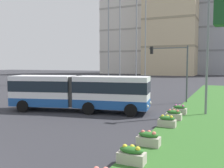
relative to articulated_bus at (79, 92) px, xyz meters
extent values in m
cube|color=white|center=(2.77, 0.61, 0.07)|extent=(6.34, 3.49, 2.55)
cube|color=#1E519E|center=(2.77, 0.61, -0.85)|extent=(6.36, 3.51, 0.70)
cube|color=#19232D|center=(2.77, 0.61, 0.50)|extent=(6.39, 3.54, 0.90)
cube|color=white|center=(-3.17, -0.74, 0.07)|extent=(5.68, 3.81, 2.55)
cube|color=#1E519E|center=(-3.17, -0.74, -0.85)|extent=(5.71, 3.84, 0.70)
cube|color=#19232D|center=(-3.17, -0.74, 0.50)|extent=(5.73, 3.86, 0.90)
cylinder|color=#383838|center=(-0.18, 0.10, 0.07)|extent=(2.40, 2.40, 2.45)
cylinder|color=black|center=(4.33, 2.15, -1.15)|extent=(1.03, 0.45, 1.00)
cylinder|color=black|center=(4.76, -0.31, -1.15)|extent=(1.03, 0.45, 1.00)
cylinder|color=black|center=(0.98, 1.57, -1.15)|extent=(1.03, 0.45, 1.00)
cylinder|color=black|center=(1.41, -0.89, -1.15)|extent=(1.03, 0.45, 1.00)
cylinder|color=black|center=(-4.76, 0.12, -1.15)|extent=(1.04, 0.54, 1.00)
cylinder|color=black|center=(-4.08, -2.29, -1.15)|extent=(1.04, 0.54, 1.00)
sphere|color=#F9EFC6|center=(5.59, 2.02, -0.85)|extent=(0.24, 0.24, 0.24)
sphere|color=#F9EFC6|center=(5.90, 0.24, -0.85)|extent=(0.24, 0.24, 0.24)
cube|color=#B7AD9E|center=(7.99, -8.95, -1.35)|extent=(1.10, 0.56, 0.44)
ellipsoid|color=#2D6B28|center=(7.99, -8.95, -1.03)|extent=(0.99, 0.50, 0.28)
sphere|color=yellow|center=(7.71, -8.95, -0.93)|extent=(0.20, 0.20, 0.20)
sphere|color=yellow|center=(7.99, -8.87, -0.93)|extent=(0.20, 0.20, 0.20)
sphere|color=yellow|center=(8.27, -9.01, -0.93)|extent=(0.20, 0.20, 0.20)
cube|color=#B7AD9E|center=(7.99, -6.57, -1.35)|extent=(1.10, 0.56, 0.44)
ellipsoid|color=#2D6B28|center=(7.99, -6.57, -1.03)|extent=(0.99, 0.50, 0.28)
sphere|color=#EF7566|center=(7.71, -6.57, -0.93)|extent=(0.20, 0.20, 0.20)
sphere|color=#EF7566|center=(7.99, -6.49, -0.93)|extent=(0.20, 0.20, 0.20)
sphere|color=#EF7566|center=(8.27, -6.63, -0.93)|extent=(0.20, 0.20, 0.20)
cube|color=#B7AD9E|center=(7.99, -2.48, -1.35)|extent=(1.10, 0.56, 0.44)
ellipsoid|color=#2D6B28|center=(7.99, -2.48, -1.03)|extent=(0.99, 0.50, 0.28)
sphere|color=yellow|center=(7.71, -2.48, -0.93)|extent=(0.20, 0.20, 0.20)
sphere|color=yellow|center=(7.99, -2.40, -0.93)|extent=(0.20, 0.20, 0.20)
sphere|color=yellow|center=(8.27, -2.54, -0.93)|extent=(0.20, 0.20, 0.20)
cube|color=#B7AD9E|center=(7.99, -0.29, -1.35)|extent=(1.10, 0.56, 0.44)
ellipsoid|color=#2D6B28|center=(7.99, -0.29, -1.03)|extent=(0.99, 0.50, 0.28)
sphere|color=#EF7566|center=(7.71, -0.29, -0.93)|extent=(0.20, 0.20, 0.20)
sphere|color=#EF7566|center=(7.99, -0.21, -0.93)|extent=(0.20, 0.20, 0.20)
sphere|color=#EF7566|center=(8.27, -0.35, -0.93)|extent=(0.20, 0.20, 0.20)
cube|color=#B7AD9E|center=(7.99, 2.03, -1.35)|extent=(1.10, 0.56, 0.44)
ellipsoid|color=#2D6B28|center=(7.99, 2.03, -1.03)|extent=(0.99, 0.50, 0.28)
sphere|color=#D14C99|center=(7.71, 2.03, -0.93)|extent=(0.20, 0.20, 0.20)
sphere|color=#D14C99|center=(7.99, 2.11, -0.93)|extent=(0.20, 0.20, 0.20)
sphere|color=#D14C99|center=(8.27, 1.97, -0.93)|extent=(0.20, 0.20, 0.20)
cylinder|color=#474C51|center=(7.59, 8.63, 1.29)|extent=(0.16, 0.16, 5.89)
cylinder|color=#474C51|center=(5.56, 8.63, 4.04)|extent=(4.05, 0.10, 0.10)
cube|color=black|center=(3.83, 8.63, 3.84)|extent=(0.28, 0.28, 0.80)
sphere|color=red|center=(3.83, 8.63, 4.09)|extent=(0.16, 0.16, 0.16)
sphere|color=yellow|center=(3.83, 8.63, 3.83)|extent=(0.16, 0.16, 0.16)
sphere|color=green|center=(3.83, 8.63, 3.57)|extent=(0.16, 0.16, 0.16)
cylinder|color=slate|center=(9.89, 2.80, 3.22)|extent=(0.18, 0.18, 9.74)
cube|color=silver|center=(-28.75, 85.69, 24.87)|extent=(18.56, 16.60, 53.05)
cube|color=#A4A099|center=(-28.75, 85.69, 7.54)|extent=(18.76, 16.80, 0.70)
cube|color=#A4A099|center=(-28.75, 85.69, 16.38)|extent=(18.76, 16.80, 0.70)
cube|color=#A4A099|center=(-28.75, 85.69, 25.22)|extent=(18.76, 16.80, 0.70)
cube|color=beige|center=(-7.74, 76.98, 17.76)|extent=(18.17, 17.17, 38.83)
cube|color=#9C8D6E|center=(-7.74, 76.98, 8.41)|extent=(18.37, 17.37, 0.70)
cube|color=#9C8D6E|center=(-7.74, 76.98, 18.11)|extent=(18.37, 17.37, 0.70)
cylinder|color=gray|center=(-4.97, 35.03, 14.26)|extent=(0.24, 0.24, 31.83)
cylinder|color=gray|center=(-10.97, 35.03, 14.26)|extent=(0.24, 0.24, 31.83)
cylinder|color=gray|center=(-4.97, 29.03, 14.26)|extent=(0.24, 0.24, 31.83)
cylinder|color=gray|center=(-10.97, 29.03, 14.26)|extent=(0.24, 0.24, 31.83)
camera|label=1|loc=(11.32, -18.12, 2.35)|focal=40.47mm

